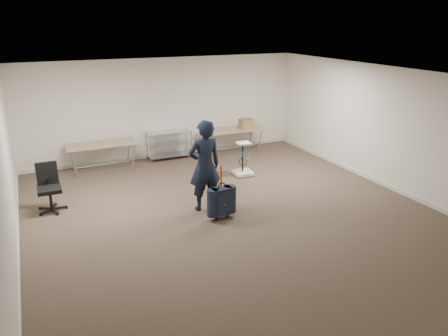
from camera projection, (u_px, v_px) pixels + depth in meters
name	position (u px, v px, depth m)	size (l,w,h in m)	color
ground	(233.00, 215.00, 8.90)	(9.00, 9.00, 0.00)	#48392C
room_shell	(207.00, 190.00, 10.07)	(8.00, 9.00, 9.00)	white
folding_table_left	(102.00, 145.00, 11.34)	(1.80, 0.75, 0.73)	#907F58
folding_table_right	(233.00, 131.00, 12.83)	(1.80, 0.75, 0.73)	#907F58
wire_shelf	(169.00, 144.00, 12.37)	(1.22, 0.47, 0.80)	silver
person	(205.00, 166.00, 8.91)	(0.70, 0.46, 1.91)	black
suitcase	(222.00, 201.00, 8.63)	(0.42, 0.27, 1.11)	black
office_chair	(50.00, 197.00, 9.05)	(0.61, 0.61, 1.01)	black
equipment_cart	(243.00, 166.00, 11.13)	(0.51, 0.51, 0.86)	beige
cardboard_box	(246.00, 124.00, 12.83)	(0.38, 0.29, 0.29)	#A3744C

